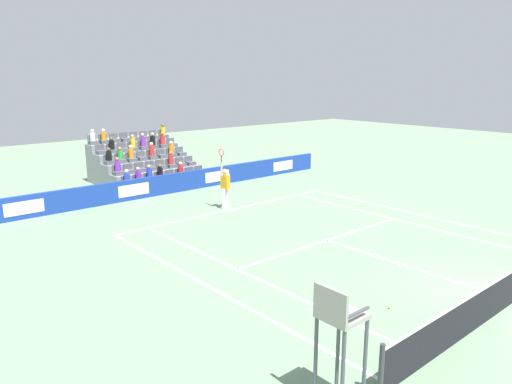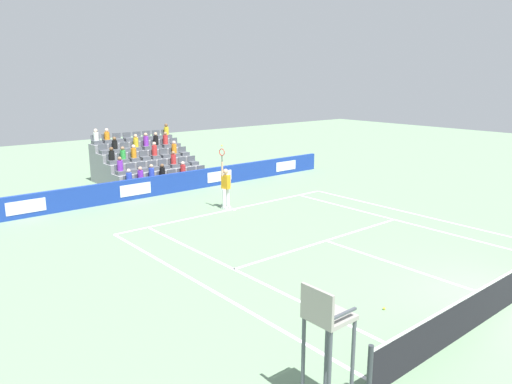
{
  "view_description": "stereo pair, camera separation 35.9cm",
  "coord_description": "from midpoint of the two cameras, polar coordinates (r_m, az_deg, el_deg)",
  "views": [
    {
      "loc": [
        12.72,
        4.39,
        5.68
      ],
      "look_at": [
        0.06,
        -10.21,
        1.1
      ],
      "focal_mm": 34.15,
      "sensor_mm": 36.0,
      "label": 1
    },
    {
      "loc": [
        12.45,
        4.62,
        5.68
      ],
      "look_at": [
        0.06,
        -10.21,
        1.1
      ],
      "focal_mm": 34.15,
      "sensor_mm": 36.0,
      "label": 2
    }
  ],
  "objects": [
    {
      "name": "ground_plane",
      "position": [
        14.52,
        28.38,
        -11.4
      ],
      "size": [
        80.0,
        80.0,
        0.0
      ],
      "primitive_type": "plane",
      "color": "gray"
    },
    {
      "name": "line_baseline",
      "position": [
        21.43,
        -2.29,
        -2.03
      ],
      "size": [
        10.97,
        0.1,
        0.01
      ],
      "primitive_type": "cube",
      "color": "white",
      "rests_on": "ground"
    },
    {
      "name": "line_service",
      "position": [
        17.59,
        8.75,
        -5.65
      ],
      "size": [
        8.23,
        0.1,
        0.01
      ],
      "primitive_type": "cube",
      "color": "white",
      "rests_on": "ground"
    },
    {
      "name": "line_centre_service",
      "position": [
        15.81,
        17.55,
        -8.36
      ],
      "size": [
        0.1,
        6.4,
        0.01
      ],
      "primitive_type": "cube",
      "color": "white",
      "rests_on": "ground"
    },
    {
      "name": "line_singles_sideline_left",
      "position": [
        14.6,
        -0.8,
        -9.55
      ],
      "size": [
        0.1,
        11.89,
        0.01
      ],
      "primitive_type": "cube",
      "color": "white",
      "rests_on": "ground"
    },
    {
      "name": "line_singles_sideline_right",
      "position": [
        20.5,
        17.38,
        -3.37
      ],
      "size": [
        0.1,
        11.89,
        0.01
      ],
      "primitive_type": "cube",
      "color": "white",
      "rests_on": "ground"
    },
    {
      "name": "line_doubles_sideline_left",
      "position": [
        13.85,
        -5.29,
        -10.93
      ],
      "size": [
        0.1,
        11.89,
        0.01
      ],
      "primitive_type": "cube",
      "color": "white",
      "rests_on": "ground"
    },
    {
      "name": "line_doubles_sideline_right",
      "position": [
        21.63,
        19.36,
        -2.65
      ],
      "size": [
        0.1,
        11.89,
        0.01
      ],
      "primitive_type": "cube",
      "color": "white",
      "rests_on": "ground"
    },
    {
      "name": "line_centre_mark",
      "position": [
        21.36,
        -2.13,
        -2.09
      ],
      "size": [
        0.1,
        0.2,
        0.01
      ],
      "primitive_type": "cube",
      "color": "white",
      "rests_on": "ground"
    },
    {
      "name": "sponsor_barrier",
      "position": [
        24.9,
        -8.58,
        1.15
      ],
      "size": [
        19.55,
        0.22,
        0.98
      ],
      "color": "#193899",
      "rests_on": "ground"
    },
    {
      "name": "tennis_player",
      "position": [
        21.36,
        -3.08,
        0.64
      ],
      "size": [
        0.53,
        0.4,
        2.85
      ],
      "color": "white",
      "rests_on": "ground"
    },
    {
      "name": "umpire_chair",
      "position": [
        8.64,
        9.43,
        -15.64
      ],
      "size": [
        0.7,
        0.7,
        2.34
      ],
      "color": "#474C54",
      "rests_on": "ground"
    },
    {
      "name": "stadium_stand",
      "position": [
        27.87,
        -12.45,
        3.01
      ],
      "size": [
        4.96,
        4.75,
        2.96
      ],
      "color": "gray",
      "rests_on": "ground"
    },
    {
      "name": "loose_tennis_ball",
      "position": [
        12.97,
        15.56,
        -13.01
      ],
      "size": [
        0.07,
        0.07,
        0.07
      ],
      "primitive_type": "sphere",
      "color": "#D1E533",
      "rests_on": "ground"
    }
  ]
}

